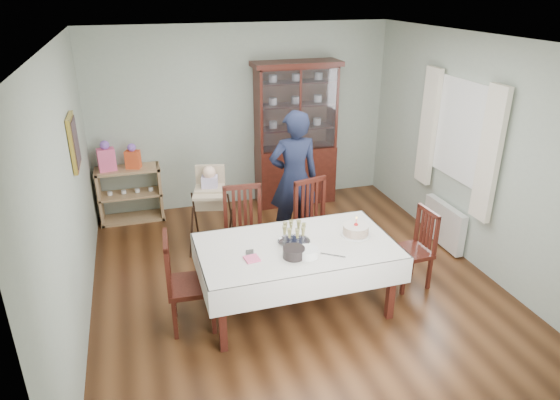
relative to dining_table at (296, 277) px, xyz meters
name	(u,v)px	position (x,y,z in m)	size (l,w,h in m)	color
floor	(294,282)	(0.14, 0.48, -0.38)	(5.00, 5.00, 0.00)	#593319
room_shell	(281,128)	(0.14, 1.01, 1.32)	(5.00, 5.00, 5.00)	#9EAA99
dining_table	(296,277)	(0.00, 0.00, 0.00)	(2.01, 1.16, 0.76)	#451811
china_cabinet	(296,132)	(0.89, 2.74, 0.74)	(1.30, 0.48, 2.18)	#451811
sideboard	(131,194)	(-1.61, 2.76, 0.02)	(0.90, 0.38, 0.80)	tan
picture_frame	(74,142)	(-2.08, 1.28, 1.27)	(0.04, 0.48, 0.58)	gold
window	(462,131)	(2.36, 0.78, 1.17)	(0.04, 1.02, 1.22)	white
curtain_left	(490,155)	(2.30, 0.16, 1.07)	(0.07, 0.30, 1.55)	silver
curtain_right	(428,127)	(2.30, 1.40, 1.07)	(0.07, 0.30, 1.55)	silver
radiator	(444,224)	(2.30, 0.78, -0.08)	(0.10, 0.80, 0.55)	white
chair_far_left	(246,249)	(-0.34, 0.84, -0.07)	(0.50, 0.50, 1.05)	#451811
chair_far_right	(318,239)	(0.56, 0.84, -0.07)	(0.57, 0.57, 1.04)	#451811
chair_end_left	(190,299)	(-1.10, 0.02, -0.08)	(0.48, 0.48, 1.01)	#451811
chair_end_right	(410,263)	(1.40, 0.07, -0.11)	(0.43, 0.43, 0.91)	#451811
woman	(294,178)	(0.45, 1.46, 0.51)	(0.65, 0.43, 1.79)	black
high_chair	(212,216)	(-0.62, 1.60, 0.05)	(0.60, 0.60, 1.13)	black
champagne_tray	(294,237)	(-0.01, 0.05, 0.44)	(0.34, 0.34, 0.20)	silver
birthday_cake	(356,230)	(0.66, 0.03, 0.43)	(0.31, 0.31, 0.21)	white
plate_stack_dark	(294,252)	(-0.10, -0.23, 0.43)	(0.22, 0.22, 0.10)	black
plate_stack_white	(308,253)	(0.03, -0.25, 0.42)	(0.21, 0.21, 0.09)	white
napkin_stack	(252,259)	(-0.50, -0.16, 0.38)	(0.14, 0.14, 0.02)	#F55A8A
cutlery	(246,254)	(-0.53, -0.04, 0.38)	(0.10, 0.14, 0.01)	silver
cake_knife	(333,255)	(0.27, -0.31, 0.38)	(0.25, 0.02, 0.01)	silver
gift_bag_pink	(106,157)	(-1.87, 2.74, 0.61)	(0.25, 0.18, 0.43)	#F55A8A
gift_bag_orange	(133,157)	(-1.52, 2.74, 0.58)	(0.23, 0.19, 0.36)	#DA4C22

